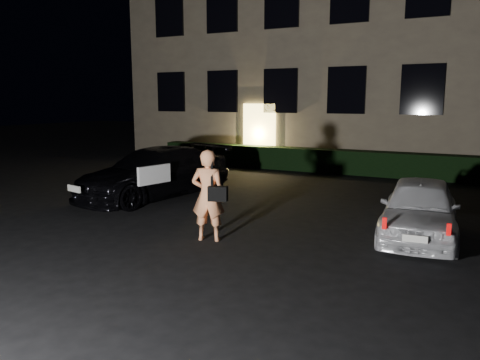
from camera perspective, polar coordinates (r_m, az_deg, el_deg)
The scene contains 6 objects.
ground at distance 8.17m, azimuth -8.15°, elevation -9.27°, with size 80.00×80.00×0.00m, color black.
building at distance 21.99m, azimuth 15.97°, elevation 18.13°, with size 20.00×8.11×12.00m.
hedge at distance 17.51m, azimuth 12.16°, elevation 2.21°, with size 15.00×0.70×0.85m, color black.
sedan at distance 13.00m, azimuth -10.37°, elevation 0.87°, with size 2.88×5.00×1.36m.
hatch at distance 9.68m, azimuth 21.04°, elevation -3.23°, with size 1.65×3.53×1.17m.
man at distance 8.83m, azimuth -3.88°, elevation -1.87°, with size 0.80×0.59×1.75m.
Camera 1 is at (4.53, -6.26, 2.65)m, focal length 35.00 mm.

